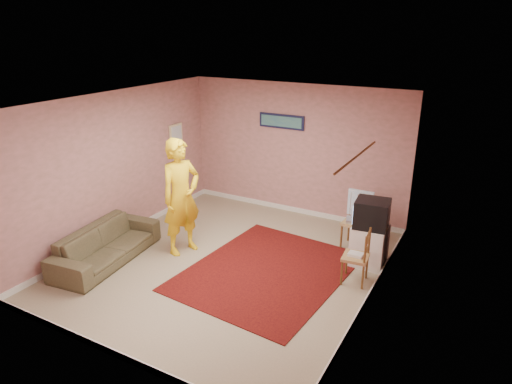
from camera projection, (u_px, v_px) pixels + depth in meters
The scene contains 26 objects.
ground at pixel (229, 264), 7.34m from camera, with size 5.00×5.00×0.00m, color tan.
wall_back at pixel (295, 150), 8.94m from camera, with size 4.50×0.02×2.60m, color #C68287.
wall_front at pixel (102, 258), 4.83m from camera, with size 4.50×0.02×2.60m, color #C68287.
wall_left at pixel (118, 167), 7.90m from camera, with size 0.02×5.00×2.60m, color #C68287.
wall_right at pixel (375, 216), 5.87m from camera, with size 0.02×5.00×2.60m, color #C68287.
ceiling at pixel (226, 101), 6.43m from camera, with size 4.50×5.00×0.02m, color silver.
baseboard_back at pixel (293, 209), 9.36m from camera, with size 4.50×0.02×0.10m, color silver.
baseboard_front at pixel (115, 353), 5.27m from camera, with size 4.50×0.02×0.10m, color silver.
baseboard_left at pixel (125, 232), 8.33m from camera, with size 0.02×5.00×0.10m, color silver.
baseboard_right at pixel (367, 299), 6.31m from camera, with size 0.02×5.00×0.10m, color silver.
window at pixel (355, 232), 5.08m from camera, with size 0.01×1.10×1.50m, color black.
curtain_sheer at pixel (348, 253), 5.03m from camera, with size 0.01×0.75×2.10m, color white.
curtain_floral at pixel (365, 229), 5.61m from camera, with size 0.01×0.35×2.10m, color beige.
curtain_rod at pixel (357, 156), 4.80m from camera, with size 0.02×0.02×1.40m, color brown.
picture_back at pixel (281, 121), 8.86m from camera, with size 0.95×0.04×0.28m.
picture_left at pixel (176, 135), 9.12m from camera, with size 0.04×0.38×0.42m.
area_rug at pixel (267, 271), 7.11m from camera, with size 2.21×2.76×0.01m, color black.
tv_cabinet at pixel (369, 246), 7.21m from camera, with size 0.52×0.47×0.66m, color white.
crt_tv at pixel (372, 214), 7.02m from camera, with size 0.56×0.51×0.44m.
chair_a at pixel (356, 217), 7.71m from camera, with size 0.44×0.42×0.50m.
dvd_player at pixel (356, 220), 7.73m from camera, with size 0.33×0.24×0.06m, color #B0B0B5.
blue_throw at pixel (361, 203), 7.80m from camera, with size 0.44×0.06×0.46m, color #82B3D6.
chair_b at pixel (356, 251), 6.66m from camera, with size 0.40×0.42×0.46m.
game_console at pixel (356, 254), 6.69m from camera, with size 0.21×0.15×0.04m, color silver.
sofa at pixel (106, 245), 7.35m from camera, with size 1.95×0.76×0.57m, color brown.
person at pixel (181, 197), 7.44m from camera, with size 0.71×0.47×1.95m, color yellow.
Camera 1 is at (3.50, -5.47, 3.63)m, focal length 32.00 mm.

